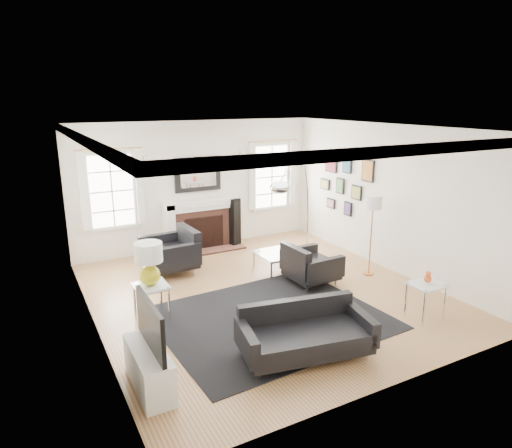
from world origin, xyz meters
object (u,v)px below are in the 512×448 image
sofa (304,334)px  gourd_lamp (149,261)px  fireplace (202,225)px  coffee_table (278,254)px  arc_floor_lamp (296,211)px  armchair_right (309,266)px  armchair_left (173,253)px

sofa → gourd_lamp: 2.52m
fireplace → coffee_table: 2.10m
sofa → coffee_table: size_ratio=2.34×
gourd_lamp → coffee_table: bearing=17.4°
coffee_table → arc_floor_lamp: (0.08, -0.46, 0.96)m
gourd_lamp → arc_floor_lamp: size_ratio=0.28×
armchair_right → coffee_table: bearing=98.0°
gourd_lamp → armchair_left: bearing=62.2°
armchair_left → gourd_lamp: gourd_lamp is taller
arc_floor_lamp → armchair_right: bearing=-84.2°
armchair_right → arc_floor_lamp: size_ratio=0.39×
gourd_lamp → fireplace: bearing=55.2°
fireplace → armchair_right: 2.95m
armchair_left → fireplace: bearing=46.2°
armchair_right → arc_floor_lamp: bearing=95.8°
armchair_right → arc_floor_lamp: arc_floor_lamp is taller
coffee_table → armchair_left: bearing=155.4°
fireplace → sofa: bearing=-95.8°
armchair_left → arc_floor_lamp: (1.92, -1.31, 0.89)m
armchair_right → coffee_table: 0.88m
fireplace → armchair_right: size_ratio=1.82×
sofa → armchair_left: 3.70m
sofa → armchair_left: armchair_left is taller
armchair_left → coffee_table: bearing=-24.6°
armchair_left → armchair_right: armchair_left is taller
armchair_right → coffee_table: size_ratio=1.20×
fireplace → arc_floor_lamp: size_ratio=0.72×
gourd_lamp → armchair_right: bearing=-0.3°
armchair_left → arc_floor_lamp: bearing=-34.2°
fireplace → gourd_lamp: gourd_lamp is taller
fireplace → armchair_left: 1.51m
armchair_right → sofa: bearing=-126.0°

